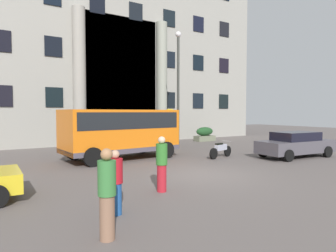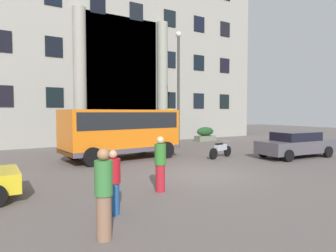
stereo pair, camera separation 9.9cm
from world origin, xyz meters
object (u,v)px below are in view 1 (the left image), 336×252
Objects in this scene: parked_estate_mid at (296,144)px; pedestrian_man_red_shirt at (107,194)px; hedge_planter_entrance_left at (205,134)px; pedestrian_child_trailing at (162,164)px; hedge_planter_east at (138,136)px; lamppost_plaza_centre at (178,81)px; motorcycle_near_kerb at (220,150)px; orange_minibus at (121,129)px; bus_stop_sign at (170,124)px; pedestrian_woman_dark_dress at (115,182)px; hedge_planter_entrance_right at (88,140)px.

parked_estate_mid is 2.59× the size of pedestrian_man_red_shirt.
hedge_planter_entrance_left is 16.56m from pedestrian_child_trailing.
hedge_planter_entrance_left is at bearing 2.14° from hedge_planter_east.
hedge_planter_east is 5.06m from lamppost_plaza_centre.
motorcycle_near_kerb is at bearing -79.92° from hedge_planter_east.
bus_stop_sign is at bearing 20.28° from orange_minibus.
pedestrian_man_red_shirt is (-14.14, -14.41, 0.34)m from hedge_planter_entrance_left.
pedestrian_woman_dark_dress is (-3.48, -7.92, -0.79)m from orange_minibus.
bus_stop_sign is 1.39× the size of motorcycle_near_kerb.
bus_stop_sign reaches higher than pedestrian_woman_dark_dress.
hedge_planter_east is at bearing 122.23° from parked_estate_mid.
pedestrian_woman_dark_dress reaches higher than parked_estate_mid.
bus_stop_sign reaches higher than hedge_planter_east.
hedge_planter_entrance_left is at bearing 22.52° from orange_minibus.
orange_minibus is 1.32× the size of parked_estate_mid.
hedge_planter_entrance_right is 1.17× the size of pedestrian_woman_dark_dress.
parked_estate_mid is at bearing -62.21° from hedge_planter_east.
hedge_planter_entrance_left is 0.22× the size of lamppost_plaza_centre.
pedestrian_child_trailing is (-4.89, -11.72, 0.16)m from hedge_planter_east.
motorcycle_near_kerb is (1.34, -7.54, -0.27)m from hedge_planter_east.
parked_estate_mid is at bearing -66.39° from lamppost_plaza_centre.
orange_minibus is 0.77× the size of lamppost_plaza_centre.
pedestrian_woman_dark_dress is 1.44m from pedestrian_man_red_shirt.
bus_stop_sign is at bearing -71.20° from hedge_planter_east.
lamppost_plaza_centre is at bearing 118.05° from parked_estate_mid.
orange_minibus reaches higher than parked_estate_mid.
hedge_planter_east is at bearing 128.14° from lamppost_plaza_centre.
hedge_planter_entrance_left is at bearing 52.61° from pedestrian_child_trailing.
pedestrian_child_trailing is 12.11m from lamppost_plaza_centre.
hedge_planter_entrance_left is 0.99× the size of pedestrian_man_red_shirt.
pedestrian_child_trailing is 3.65m from pedestrian_man_red_shirt.
bus_stop_sign is 0.58× the size of parked_estate_mid.
orange_minibus is at bearing -154.95° from lamppost_plaza_centre.
parked_estate_mid is 4.24m from motorcycle_near_kerb.
pedestrian_child_trailing is (-6.23, -4.18, 0.43)m from motorcycle_near_kerb.
lamppost_plaza_centre is at bearing -149.45° from hedge_planter_entrance_left.
hedge_planter_east is at bearing -2.11° from hedge_planter_entrance_right.
pedestrian_woman_dark_dress is (-13.46, -13.15, 0.21)m from hedge_planter_entrance_left.
parked_estate_mid is 2.41× the size of motorcycle_near_kerb.
lamppost_plaza_centre reaches higher than hedge_planter_east.
hedge_planter_entrance_right is at bearing 136.38° from parked_estate_mid.
hedge_planter_east is 1.14× the size of pedestrian_child_trailing.
orange_minibus is at bearing 84.09° from pedestrian_child_trailing.
hedge_planter_east is (-0.98, 2.89, -0.95)m from bus_stop_sign.
hedge_planter_entrance_left is 1.13× the size of pedestrian_woman_dark_dress.
pedestrian_woman_dark_dress reaches higher than hedge_planter_east.
hedge_planter_east is 1.10× the size of pedestrian_man_red_shirt.
hedge_planter_entrance_right is at bearing 147.06° from bus_stop_sign.
pedestrian_man_red_shirt is at bearing -105.30° from hedge_planter_entrance_right.
parked_estate_mid is at bearing 103.35° from pedestrian_woman_dark_dress.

